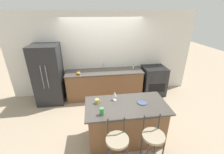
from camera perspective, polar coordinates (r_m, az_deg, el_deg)
name	(u,v)px	position (r m, az deg, el deg)	size (l,w,h in m)	color
ground_plane	(106,101)	(4.87, -2.25, -9.31)	(18.00, 18.00, 0.00)	tan
wall_back	(103,54)	(4.97, -3.36, 8.56)	(6.00, 0.07, 2.70)	silver
back_counter	(105,83)	(4.98, -2.79, -2.47)	(2.44, 0.71, 0.90)	brown
sink_faucet	(104,65)	(4.94, -3.15, 4.69)	(0.02, 0.13, 0.22)	#ADAFB5
kitchen_island	(126,122)	(3.39, 5.24, -16.75)	(1.68, 0.87, 0.91)	brown
refrigerator	(49,75)	(4.90, -22.97, 0.85)	(0.78, 0.80, 1.80)	#232326
oven_range	(153,80)	(5.33, 15.41, -1.23)	(0.75, 0.72, 0.95)	#28282B
bar_stool_near	(117,145)	(2.75, 1.96, -24.48)	(0.38, 0.38, 1.07)	#332D28
bar_stool_far	(153,141)	(2.89, 15.19, -22.49)	(0.38, 0.38, 1.07)	#332D28
dinner_plate	(142,102)	(3.22, 11.44, -9.47)	(0.21, 0.21, 0.02)	#425170
wine_glass	(115,94)	(3.18, 1.05, -6.49)	(0.08, 0.08, 0.21)	white
coffee_mug	(97,101)	(3.14, -5.67, -9.18)	(0.12, 0.08, 0.09)	#C1B251
tumbler_cup	(102,111)	(2.82, -3.88, -12.91)	(0.08, 0.08, 0.14)	#3D934C
pumpkin_decoration	(78,73)	(4.60, -12.70, 1.43)	(0.12, 0.12, 0.12)	orange
soap_bottle	(133,67)	(5.01, 8.13, 3.84)	(0.05, 0.05, 0.15)	silver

